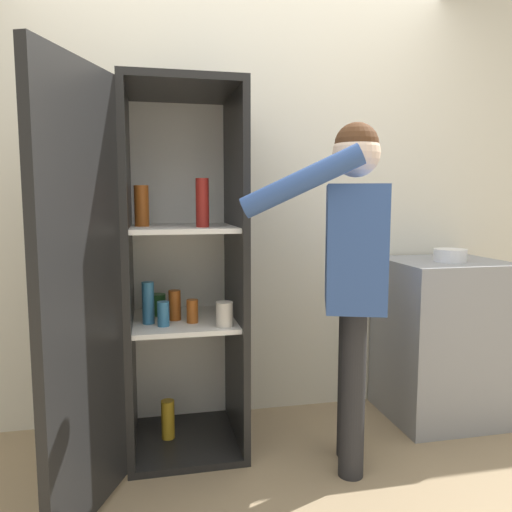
% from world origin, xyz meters
% --- Properties ---
extents(ground_plane, '(12.00, 12.00, 0.00)m').
position_xyz_m(ground_plane, '(0.00, 0.00, 0.00)').
color(ground_plane, tan).
extents(wall_back, '(7.00, 0.06, 2.55)m').
position_xyz_m(wall_back, '(0.00, 0.98, 1.27)').
color(wall_back, silver).
rests_on(wall_back, ground_plane).
extents(refrigerator, '(0.85, 1.16, 1.85)m').
position_xyz_m(refrigerator, '(-0.44, 0.54, 0.92)').
color(refrigerator, black).
rests_on(refrigerator, ground_plane).
extents(person, '(0.77, 0.58, 1.64)m').
position_xyz_m(person, '(0.41, 0.23, 1.03)').
color(person, '#262628').
rests_on(person, ground_plane).
extents(counter, '(0.64, 0.59, 0.94)m').
position_xyz_m(counter, '(1.17, 0.64, 0.47)').
color(counter, gray).
rests_on(counter, ground_plane).
extents(bowl, '(0.18, 0.18, 0.07)m').
position_xyz_m(bowl, '(1.17, 0.60, 0.97)').
color(bowl, white).
rests_on(bowl, counter).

